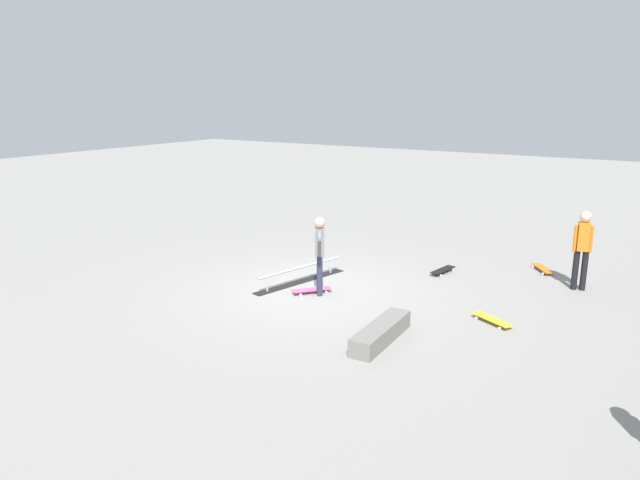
{
  "coord_description": "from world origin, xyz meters",
  "views": [
    {
      "loc": [
        9.49,
        6.2,
        3.95
      ],
      "look_at": [
        -0.41,
        -0.04,
        1.0
      ],
      "focal_mm": 32.66,
      "sensor_mm": 36.0,
      "label": 1
    }
  ],
  "objects": [
    {
      "name": "skate_ledge",
      "position": [
        1.46,
        2.32,
        0.15
      ],
      "size": [
        1.66,
        0.44,
        0.3
      ],
      "primitive_type": "cube",
      "rotation": [
        0.0,
        0.0,
        0.04
      ],
      "color": "gray",
      "rests_on": "ground_plane"
    },
    {
      "name": "ground_plane",
      "position": [
        0.0,
        0.0,
        0.0
      ],
      "size": [
        60.0,
        60.0,
        0.0
      ],
      "primitive_type": "plane",
      "color": "gray"
    },
    {
      "name": "loose_skateboard_yellow",
      "position": [
        -0.27,
        3.65,
        0.07
      ],
      "size": [
        0.54,
        0.8,
        0.09
      ],
      "rotation": [
        0.0,
        0.0,
        1.1
      ],
      "color": "yellow",
      "rests_on": "ground_plane"
    },
    {
      "name": "skater_main",
      "position": [
        0.05,
        0.24,
        0.93
      ],
      "size": [
        1.12,
        0.75,
        1.59
      ],
      "rotation": [
        0.0,
        0.0,
        3.71
      ],
      "color": "#2D3351",
      "rests_on": "ground_plane"
    },
    {
      "name": "skateboard_main",
      "position": [
        0.08,
        0.07,
        0.07
      ],
      "size": [
        0.74,
        0.67,
        0.09
      ],
      "rotation": [
        0.0,
        0.0,
        5.59
      ],
      "color": "#E05993",
      "rests_on": "ground_plane"
    },
    {
      "name": "loose_skateboard_black",
      "position": [
        -2.65,
        1.84,
        0.07
      ],
      "size": [
        0.82,
        0.36,
        0.09
      ],
      "rotation": [
        0.0,
        0.0,
        6.12
      ],
      "color": "black",
      "rests_on": "ground_plane"
    },
    {
      "name": "grind_rail",
      "position": [
        -0.41,
        -0.54,
        0.15
      ],
      "size": [
        2.45,
        0.81,
        0.35
      ],
      "rotation": [
        0.0,
        0.0,
        -0.24
      ],
      "color": "black",
      "rests_on": "ground_plane"
    },
    {
      "name": "bystander_orange_shirt",
      "position": [
        -3.06,
        4.62,
        0.94
      ],
      "size": [
        0.24,
        0.38,
        1.66
      ],
      "rotation": [
        0.0,
        0.0,
        1.85
      ],
      "color": "black",
      "rests_on": "ground_plane"
    },
    {
      "name": "loose_skateboard_orange",
      "position": [
        -3.99,
        3.72,
        0.07
      ],
      "size": [
        0.77,
        0.63,
        0.09
      ],
      "rotation": [
        0.0,
        0.0,
        0.62
      ],
      "color": "orange",
      "rests_on": "ground_plane"
    }
  ]
}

